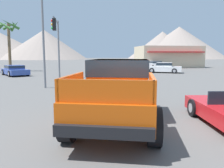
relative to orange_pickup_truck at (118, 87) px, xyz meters
name	(u,v)px	position (x,y,z in m)	size (l,w,h in m)	color
ground_plane	(129,128)	(0.19, -0.83, -1.13)	(320.00, 320.00, 0.00)	#5B5956
orange_pickup_truck	(118,87)	(0.00, 0.00, 0.00)	(3.44, 5.56, 1.99)	#CC4C0C
parked_car_silver	(154,65)	(10.65, 26.47, -0.51)	(2.46, 4.34, 1.21)	#B7BABF
parked_car_blue	(15,70)	(-7.91, 17.44, -0.57)	(3.68, 4.56, 1.08)	#334C9E
parked_car_white	(164,68)	(9.02, 18.46, -0.50)	(4.54, 3.46, 1.25)	white
traffic_light_main	(57,37)	(-3.02, 12.31, 2.51)	(0.38, 3.65, 5.19)	slate
street_lamp_post	(43,18)	(-3.44, 7.82, 3.32)	(0.90, 0.24, 7.36)	slate
palm_tree_short	(8,32)	(-10.05, 23.39, 3.89)	(2.89, 3.08, 6.59)	brown
storefront_building	(168,57)	(14.46, 30.27, 0.70)	(10.65, 7.00, 3.65)	beige
distant_mountain_range	(96,44)	(8.85, 121.51, 7.30)	(165.01, 69.44, 19.10)	gray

